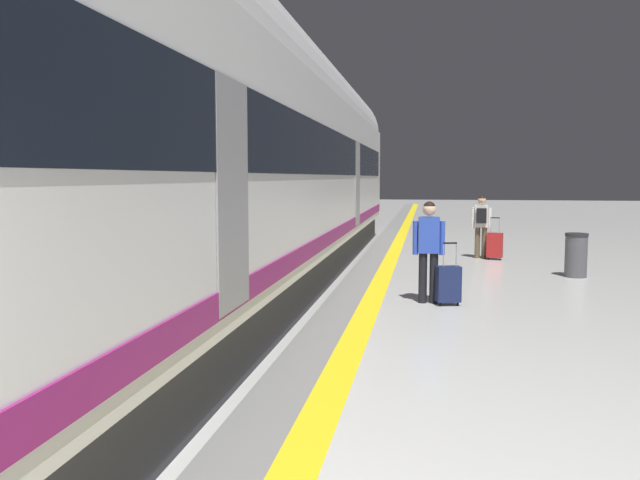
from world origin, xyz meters
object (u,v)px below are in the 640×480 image
suitcase_near (448,284)px  passenger_mid (481,221)px  high_speed_train (229,149)px  suitcase_mid (495,245)px  passenger_near (429,244)px  waste_bin (576,255)px

suitcase_near → passenger_mid: size_ratio=0.64×
high_speed_train → suitcase_mid: 8.46m
passenger_near → passenger_mid: (1.32, 6.24, -0.02)m
passenger_near → suitcase_mid: bearing=74.7°
passenger_near → suitcase_near: 0.71m
passenger_mid → suitcase_near: bearing=-98.9°
passenger_near → passenger_mid: 6.38m
high_speed_train → suitcase_near: size_ratio=29.24×
passenger_near → waste_bin: (3.01, 3.33, -0.51)m
passenger_mid → suitcase_mid: bearing=-37.9°
passenger_near → waste_bin: 4.52m
passenger_mid → high_speed_train: bearing=-123.2°
high_speed_train → suitcase_near: (3.49, 0.48, -2.15)m
high_speed_train → waste_bin: size_ratio=32.98×
suitcase_mid → passenger_near: bearing=-105.3°
high_speed_train → passenger_near: bearing=11.3°
suitcase_mid → waste_bin: size_ratio=1.17×
waste_bin → suitcase_mid: bearing=117.3°
suitcase_near → waste_bin: suitcase_near is taller
suitcase_mid → high_speed_train: bearing=-126.0°
passenger_mid → waste_bin: passenger_mid is taller
passenger_mid → waste_bin: 3.40m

